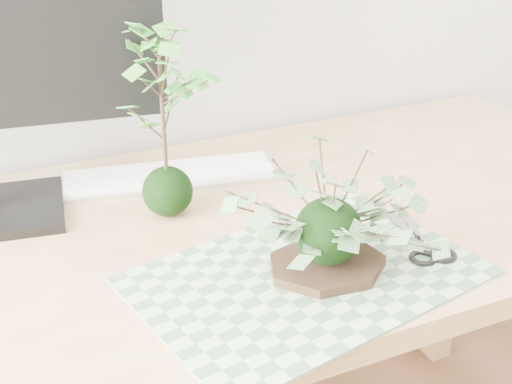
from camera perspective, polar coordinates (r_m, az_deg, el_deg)
desk at (r=1.22m, az=-2.36°, el=-6.25°), size 1.60×0.70×0.74m
cutting_mat at (r=1.04m, az=4.06°, el=-6.68°), size 0.54×0.41×0.00m
stone_dish at (r=1.05m, az=5.67°, el=-5.82°), size 0.20×0.20×0.01m
ivy_kokedama at (r=1.00m, az=5.94°, el=-0.85°), size 0.36×0.36×0.20m
maple_kokedama at (r=1.12m, az=-7.68°, el=9.49°), size 0.21×0.21×0.35m
keyboard at (r=1.33m, az=-6.94°, el=1.33°), size 0.43×0.19×0.02m
scissors at (r=1.12m, az=13.69°, el=-4.41°), size 0.08×0.17×0.01m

